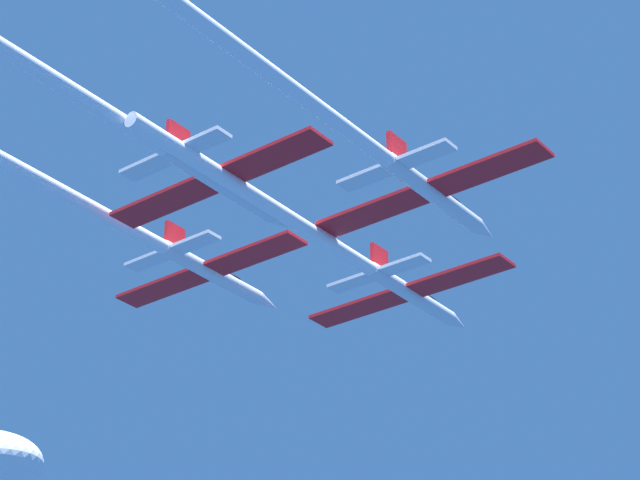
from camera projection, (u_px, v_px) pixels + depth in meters
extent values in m
cylinder|color=white|center=(412.00, 295.00, 110.33)|extent=(1.34, 12.20, 1.34)
cone|color=white|center=(458.00, 323.00, 115.51)|extent=(1.32, 2.68, 1.32)
ellipsoid|color=black|center=(429.00, 300.00, 112.48)|extent=(0.94, 2.44, 0.67)
cube|color=red|center=(359.00, 308.00, 112.75)|extent=(9.27, 2.68, 0.29)
cube|color=red|center=(460.00, 275.00, 107.07)|extent=(9.27, 2.68, 0.29)
cube|color=red|center=(379.00, 257.00, 107.73)|extent=(0.35, 2.20, 1.95)
cube|color=white|center=(352.00, 283.00, 108.25)|extent=(4.17, 1.61, 0.29)
cube|color=white|center=(405.00, 264.00, 105.29)|extent=(4.17, 1.61, 0.29)
cylinder|color=white|center=(263.00, 202.00, 96.27)|extent=(1.21, 28.25, 1.21)
cylinder|color=white|center=(213.00, 274.00, 109.78)|extent=(1.34, 12.20, 1.34)
cone|color=white|center=(267.00, 303.00, 114.96)|extent=(1.32, 2.68, 1.32)
ellipsoid|color=black|center=(233.00, 279.00, 111.92)|extent=(0.94, 2.44, 0.67)
cube|color=red|center=(163.00, 288.00, 112.20)|extent=(9.27, 2.68, 0.29)
cube|color=red|center=(255.00, 253.00, 106.51)|extent=(9.27, 2.68, 0.29)
cube|color=red|center=(175.00, 235.00, 107.17)|extent=(0.35, 2.20, 1.95)
cube|color=white|center=(148.00, 261.00, 107.69)|extent=(4.17, 1.61, 0.29)
cube|color=white|center=(196.00, 242.00, 104.74)|extent=(4.17, 1.61, 0.29)
cylinder|color=white|center=(32.00, 176.00, 95.60)|extent=(1.21, 28.57, 1.21)
cylinder|color=white|center=(434.00, 194.00, 96.39)|extent=(1.34, 12.20, 1.34)
cone|color=white|center=(485.00, 232.00, 101.56)|extent=(1.32, 2.68, 1.32)
ellipsoid|color=black|center=(452.00, 202.00, 98.53)|extent=(0.94, 2.44, 0.67)
cube|color=red|center=(372.00, 212.00, 98.81)|extent=(9.27, 2.68, 0.29)
cube|color=red|center=(490.00, 168.00, 93.12)|extent=(9.27, 2.68, 0.29)
cube|color=red|center=(397.00, 148.00, 93.78)|extent=(0.35, 2.20, 1.95)
cube|color=white|center=(365.00, 178.00, 94.30)|extent=(4.17, 1.61, 0.29)
cube|color=white|center=(427.00, 153.00, 91.35)|extent=(4.17, 1.61, 0.29)
cylinder|color=white|center=(267.00, 71.00, 82.55)|extent=(1.21, 27.60, 1.21)
cylinder|color=white|center=(222.00, 184.00, 94.66)|extent=(1.34, 12.20, 1.34)
cone|color=white|center=(284.00, 223.00, 99.84)|extent=(1.32, 2.68, 1.32)
ellipsoid|color=black|center=(245.00, 192.00, 96.80)|extent=(0.94, 2.44, 0.67)
cube|color=red|center=(164.00, 202.00, 97.08)|extent=(9.27, 2.68, 0.29)
cube|color=red|center=(271.00, 157.00, 91.39)|extent=(9.27, 2.68, 0.29)
cube|color=red|center=(178.00, 137.00, 92.06)|extent=(0.35, 2.20, 1.95)
cube|color=white|center=(147.00, 167.00, 92.57)|extent=(4.17, 1.61, 0.29)
cube|color=white|center=(203.00, 142.00, 89.62)|extent=(4.17, 1.61, 0.29)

